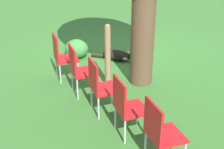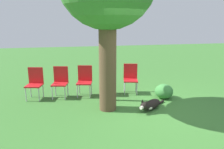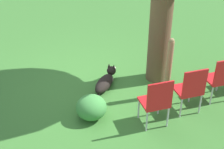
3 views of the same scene
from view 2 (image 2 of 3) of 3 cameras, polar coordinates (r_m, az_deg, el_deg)
ground_plane at (r=5.75m, az=9.70°, el=-9.51°), size 30.00×30.00×0.00m
dog at (r=5.85m, az=10.10°, el=-7.77°), size 0.79×0.97×0.36m
fence_post at (r=6.24m, az=-0.06°, el=-1.39°), size 0.11×0.11×1.23m
red_chair_0 at (r=7.00m, az=4.86°, el=-0.58°), size 0.51×0.52×0.93m
red_chair_1 at (r=6.84m, az=-1.04°, el=-0.88°), size 0.51×0.52×0.93m
red_chair_2 at (r=6.76m, az=-7.15°, el=-1.17°), size 0.51×0.52×0.93m
red_chair_3 at (r=6.75m, az=-13.35°, el=-1.46°), size 0.51×0.52×0.93m
red_chair_4 at (r=6.82m, az=-19.48°, el=-1.72°), size 0.51×0.52×0.93m
low_shrub at (r=6.71m, az=13.41°, el=-4.28°), size 0.54×0.54×0.43m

